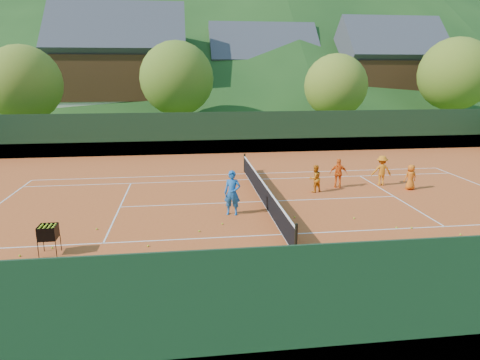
{
  "coord_description": "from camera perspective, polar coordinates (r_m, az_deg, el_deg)",
  "views": [
    {
      "loc": [
        -3.44,
        -18.51,
        5.87
      ],
      "look_at": [
        -1.05,
        0.0,
        1.08
      ],
      "focal_mm": 32.0,
      "sensor_mm": 36.0,
      "label": 1
    }
  ],
  "objects": [
    {
      "name": "tennis_ball_21",
      "position": [
        13.15,
        -28.01,
        -13.68
      ],
      "size": [
        0.07,
        0.07,
        0.07
      ],
      "primitive_type": "sphere",
      "color": "#ACD623",
      "rests_on": "clay_court"
    },
    {
      "name": "tennis_ball_14",
      "position": [
        17.46,
        20.14,
        -5.98
      ],
      "size": [
        0.07,
        0.07,
        0.07
      ],
      "primitive_type": "sphere",
      "color": "#ACD623",
      "rests_on": "clay_court"
    },
    {
      "name": "student_c",
      "position": [
        23.16,
        21.79,
        0.36
      ],
      "size": [
        0.66,
        0.45,
        1.29
      ],
      "primitive_type": "imported",
      "rotation": [
        0.0,
        0.0,
        3.22
      ],
      "color": "orange",
      "rests_on": "clay_court"
    },
    {
      "name": "tennis_ball_2",
      "position": [
        16.13,
        -5.45,
        -6.8
      ],
      "size": [
        0.07,
        0.07,
        0.07
      ],
      "primitive_type": "sphere",
      "color": "#ACD623",
      "rests_on": "clay_court"
    },
    {
      "name": "tennis_ball_6",
      "position": [
        12.12,
        20.33,
        -15.26
      ],
      "size": [
        0.07,
        0.07,
        0.07
      ],
      "primitive_type": "sphere",
      "color": "#ACD623",
      "rests_on": "clay_court"
    },
    {
      "name": "tennis_ball_3",
      "position": [
        13.69,
        -5.83,
        -10.82
      ],
      "size": [
        0.07,
        0.07,
        0.07
      ],
      "primitive_type": "sphere",
      "color": "#ACD623",
      "rests_on": "clay_court"
    },
    {
      "name": "tennis_ball_10",
      "position": [
        14.07,
        -9.47,
        -10.23
      ],
      "size": [
        0.07,
        0.07,
        0.07
      ],
      "primitive_type": "sphere",
      "color": "#ACD623",
      "rests_on": "clay_court"
    },
    {
      "name": "tennis_ball_4",
      "position": [
        12.97,
        -10.27,
        -12.5
      ],
      "size": [
        0.07,
        0.07,
        0.07
      ],
      "primitive_type": "sphere",
      "color": "#ACD623",
      "rests_on": "clay_court"
    },
    {
      "name": "tennis_ball_20",
      "position": [
        17.65,
        21.91,
        -5.93
      ],
      "size": [
        0.07,
        0.07,
        0.07
      ],
      "primitive_type": "sphere",
      "color": "#ACD623",
      "rests_on": "clay_court"
    },
    {
      "name": "tennis_ball_18",
      "position": [
        15.96,
        -23.77,
        -8.26
      ],
      "size": [
        0.07,
        0.07,
        0.07
      ],
      "primitive_type": "sphere",
      "color": "#ACD623",
      "rests_on": "clay_court"
    },
    {
      "name": "tennis_ball_17",
      "position": [
        14.83,
        20.81,
        -9.69
      ],
      "size": [
        0.07,
        0.07,
        0.07
      ],
      "primitive_type": "sphere",
      "color": "#ACD623",
      "rests_on": "clay_court"
    },
    {
      "name": "tree_c",
      "position": [
        39.87,
        12.62,
        12.16
      ],
      "size": [
        5.6,
        5.6,
        7.35
      ],
      "color": "#402919",
      "rests_on": "ground"
    },
    {
      "name": "tennis_ball_19",
      "position": [
        15.77,
        -27.31,
        -8.95
      ],
      "size": [
        0.07,
        0.07,
        0.07
      ],
      "primitive_type": "sphere",
      "color": "#ACD623",
      "rests_on": "clay_court"
    },
    {
      "name": "tennis_ball_7",
      "position": [
        13.27,
        -23.13,
        -12.85
      ],
      "size": [
        0.07,
        0.07,
        0.07
      ],
      "primitive_type": "sphere",
      "color": "#ACD623",
      "rests_on": "clay_court"
    },
    {
      "name": "clay_court",
      "position": [
        19.72,
        3.02,
        -2.91
      ],
      "size": [
        40.0,
        24.0,
        0.02
      ],
      "primitive_type": "cube",
      "color": "#B64A1D",
      "rests_on": "ground"
    },
    {
      "name": "tennis_ball_26",
      "position": [
        15.11,
        -12.17,
        -8.58
      ],
      "size": [
        0.07,
        0.07,
        0.07
      ],
      "primitive_type": "sphere",
      "color": "#ACD623",
      "rests_on": "clay_court"
    },
    {
      "name": "student_b",
      "position": [
        22.42,
        13.0,
        0.88
      ],
      "size": [
        0.95,
        0.63,
        1.5
      ],
      "primitive_type": "imported",
      "rotation": [
        0.0,
        0.0,
        2.82
      ],
      "color": "orange",
      "rests_on": "clay_court"
    },
    {
      "name": "tree_b",
      "position": [
        38.52,
        -8.43,
        13.25
      ],
      "size": [
        6.4,
        6.4,
        8.4
      ],
      "color": "#402A19",
      "rests_on": "ground"
    },
    {
      "name": "tennis_ball_8",
      "position": [
        18.02,
        14.97,
        -4.94
      ],
      "size": [
        0.07,
        0.07,
        0.07
      ],
      "primitive_type": "sphere",
      "color": "#ACD623",
      "rests_on": "clay_court"
    },
    {
      "name": "tennis_ball_0",
      "position": [
        11.4,
        -17.79,
        -17.05
      ],
      "size": [
        0.07,
        0.07,
        0.07
      ],
      "primitive_type": "sphere",
      "color": "#ACD623",
      "rests_on": "clay_court"
    },
    {
      "name": "tennis_ball_24",
      "position": [
        13.78,
        29.23,
        -12.54
      ],
      "size": [
        0.07,
        0.07,
        0.07
      ],
      "primitive_type": "sphere",
      "color": "#ACD623",
      "rests_on": "clay_court"
    },
    {
      "name": "chalet_right",
      "position": [
        53.88,
        18.92,
        13.0
      ],
      "size": [
        11.5,
        8.82,
        11.91
      ],
      "color": "beige",
      "rests_on": "ground"
    },
    {
      "name": "tree_a",
      "position": [
        38.62,
        -26.91,
        11.4
      ],
      "size": [
        6.0,
        6.0,
        7.88
      ],
      "color": "#432C1A",
      "rests_on": "ground"
    },
    {
      "name": "student_d",
      "position": [
        23.47,
        18.35,
        1.2
      ],
      "size": [
        1.07,
        0.68,
        1.58
      ],
      "primitive_type": "imported",
      "rotation": [
        0.0,
        0.0,
        3.04
      ],
      "color": "orange",
      "rests_on": "clay_court"
    },
    {
      "name": "chalet_mid",
      "position": [
        53.36,
        2.9,
        13.44
      ],
      "size": [
        12.65,
        8.82,
        11.45
      ],
      "color": "beige",
      "rests_on": "ground"
    },
    {
      "name": "tennis_ball_25",
      "position": [
        17.67,
        7.27,
        -4.94
      ],
      "size": [
        0.07,
        0.07,
        0.07
      ],
      "primitive_type": "sphere",
      "color": "#ACD623",
      "rests_on": "clay_court"
    },
    {
      "name": "student_a",
      "position": [
        21.38,
        9.96,
        0.19
      ],
      "size": [
        0.81,
        0.73,
        1.37
      ],
      "primitive_type": "imported",
      "rotation": [
        0.0,
        0.0,
        3.53
      ],
      "color": "orange",
      "rests_on": "clay_court"
    },
    {
      "name": "tennis_net",
      "position": [
        19.58,
        3.04,
        -1.48
      ],
      "size": [
        0.1,
        12.07,
        1.1
      ],
      "color": "black",
      "rests_on": "clay_court"
    },
    {
      "name": "tennis_ball_11",
      "position": [
        17.71,
        27.32,
        -6.46
      ],
      "size": [
        0.07,
        0.07,
        0.07
      ],
      "primitive_type": "sphere",
      "color": "#ACD623",
      "rests_on": "clay_court"
    },
    {
      "name": "coach",
      "position": [
        17.68,
        -1.03,
        -1.73
      ],
      "size": [
        0.78,
        0.62,
        1.88
      ],
      "primitive_type": "imported",
      "rotation": [
        0.0,
        0.0,
        -0.28
      ],
      "color": "#1A5CAC",
      "rests_on": "clay_court"
    },
    {
      "name": "tennis_ball_23",
      "position": [
        13.45,
        -14.28,
        -11.71
      ],
      "size": [
        0.07,
        0.07,
        0.07
      ],
      "primitive_type": "sphere",
      "color": "#ACD623",
      "rests_on": "clay_court"
    },
    {
      "name": "perimeter_fence",
      "position": [
        19.38,
        3.07,
        0.64
      ],
      "size": [
        40.4,
        24.24,
        3.0
      ],
      "color": "black",
      "rests_on": "clay_court"
    },
    {
      "name": "ball_hopper",
      "position": [
        15.27,
        -24.22,
        -6.45
      ],
      "size": [
        0.57,
        0.57,
        1.0
      ],
      "color": "black",
      "rests_on": "clay_court"
    },
    {
      "name": "tennis_ball_13",
      "position": [
        12.24,
        -20.22,
        -14.94
      ],
      "size": [
        0.07,
        0.07,
        0.07
      ],
      "primitive_type": "sphere",
      "color": "#ACD623",
      "rests_on": "clay_court"
    },
    {
      "name": "tennis_ball_12",
      "position": [
        13.75,
        -13.73,
        -11.07
      ],
      "size": [
        0.07,
        0.07,
        0.07
      ],
      "primitive_type": "sphere",
      "color": "#ACD623",
      "rests_on": "clay_court"
    },
    {
      "name": "chalet_left",
      "position": [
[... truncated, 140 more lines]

